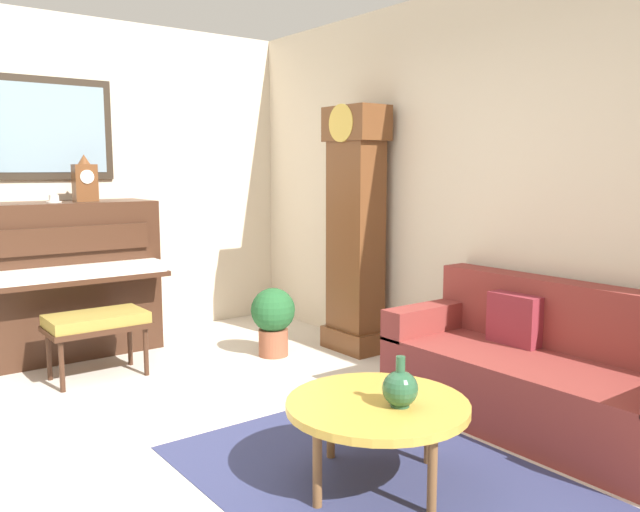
% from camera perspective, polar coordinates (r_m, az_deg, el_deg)
% --- Properties ---
extents(ground_plane, '(6.40, 6.00, 0.10)m').
position_cam_1_polar(ground_plane, '(3.74, -13.79, -17.31)').
color(ground_plane, beige).
extents(wall_left, '(0.13, 4.90, 2.80)m').
position_cam_1_polar(wall_left, '(5.88, -24.44, 6.00)').
color(wall_left, beige).
rests_on(wall_left, ground_plane).
extents(wall_back, '(5.30, 0.13, 2.80)m').
position_cam_1_polar(wall_back, '(4.85, 12.74, 6.16)').
color(wall_back, beige).
rests_on(wall_back, ground_plane).
extents(area_rug, '(2.10, 1.50, 0.01)m').
position_cam_1_polar(area_rug, '(3.34, 5.52, -19.25)').
color(area_rug, navy).
rests_on(area_rug, ground_plane).
extents(piano, '(0.87, 1.44, 1.26)m').
position_cam_1_polar(piano, '(5.63, -21.79, -1.88)').
color(piano, '#3D2316').
rests_on(piano, ground_plane).
extents(piano_bench, '(0.42, 0.70, 0.48)m').
position_cam_1_polar(piano_bench, '(4.96, -19.20, -5.67)').
color(piano_bench, '#3D2316').
rests_on(piano_bench, ground_plane).
extents(grandfather_clock, '(0.52, 0.34, 2.03)m').
position_cam_1_polar(grandfather_clock, '(5.33, 3.15, 1.76)').
color(grandfather_clock, brown).
rests_on(grandfather_clock, ground_plane).
extents(couch, '(1.90, 0.80, 0.84)m').
position_cam_1_polar(couch, '(4.08, 19.41, -9.90)').
color(couch, maroon).
rests_on(couch, ground_plane).
extents(coffee_table, '(0.88, 0.88, 0.42)m').
position_cam_1_polar(coffee_table, '(3.17, 5.11, -13.21)').
color(coffee_table, gold).
rests_on(coffee_table, ground_plane).
extents(mantel_clock, '(0.13, 0.18, 0.38)m').
position_cam_1_polar(mantel_clock, '(5.61, -20.13, 6.33)').
color(mantel_clock, brown).
rests_on(mantel_clock, piano).
extents(teacup, '(0.12, 0.12, 0.06)m').
position_cam_1_polar(teacup, '(5.51, -22.52, 4.66)').
color(teacup, white).
rests_on(teacup, piano).
extents(green_jug, '(0.17, 0.17, 0.24)m').
position_cam_1_polar(green_jug, '(3.08, 7.12, -11.56)').
color(green_jug, '#234C33').
rests_on(green_jug, coffee_table).
extents(potted_plant, '(0.36, 0.36, 0.56)m').
position_cam_1_polar(potted_plant, '(5.27, -4.18, -5.41)').
color(potted_plant, '#935138').
rests_on(potted_plant, ground_plane).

